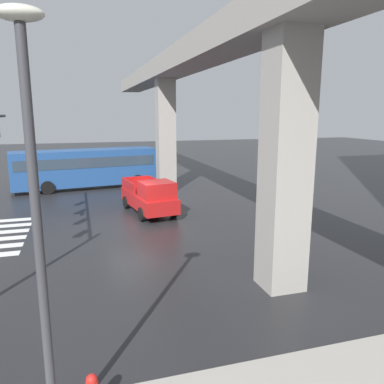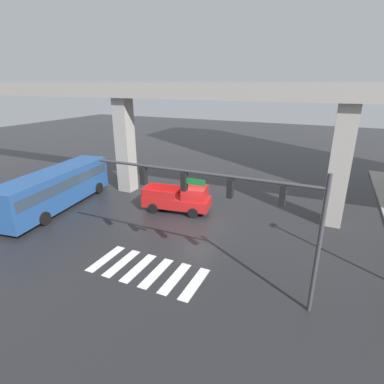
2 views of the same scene
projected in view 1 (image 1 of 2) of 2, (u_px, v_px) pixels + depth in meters
ground_plane at (133, 225)px, 19.89m from camera, size 120.00×120.00×0.00m
elevated_overpass at (202, 67)px, 19.32m from camera, size 55.12×2.13×9.40m
pickup_truck at (150, 197)px, 21.90m from camera, size 5.32×2.63×2.08m
city_bus at (86, 166)px, 29.42m from camera, size 4.07×11.05×2.99m
street_lamp_near_corner at (34, 190)px, 5.91m from camera, size 0.44×0.70×7.24m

